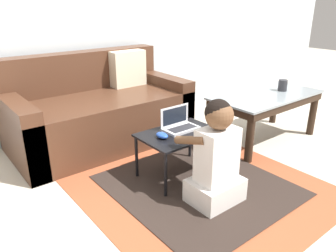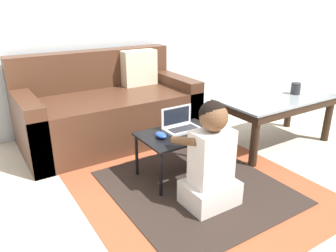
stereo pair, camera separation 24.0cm
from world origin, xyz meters
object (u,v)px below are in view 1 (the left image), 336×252
(couch, at_px, (99,112))
(person_seated, at_px, (216,158))
(laptop_desk, at_px, (180,138))
(laptop, at_px, (180,125))
(cup_on_table, at_px, (283,85))
(coffee_table, at_px, (266,101))
(computer_mouse, at_px, (162,135))

(couch, height_order, person_seated, couch)
(laptop_desk, xyz_separation_m, laptop, (0.05, 0.06, 0.07))
(laptop_desk, bearing_deg, cup_on_table, 0.45)
(coffee_table, bearing_deg, laptop, 178.60)
(couch, bearing_deg, computer_mouse, -89.81)
(couch, xyz_separation_m, laptop, (0.21, -0.94, 0.09))
(person_seated, bearing_deg, laptop_desk, 83.84)
(computer_mouse, height_order, person_seated, person_seated)
(computer_mouse, relative_size, person_seated, 0.15)
(coffee_table, height_order, computer_mouse, coffee_table)
(cup_on_table, bearing_deg, computer_mouse, -179.90)
(laptop, relative_size, cup_on_table, 2.50)
(laptop_desk, distance_m, computer_mouse, 0.17)
(coffee_table, xyz_separation_m, person_seated, (-1.16, -0.46, -0.06))
(couch, relative_size, person_seated, 2.22)
(cup_on_table, bearing_deg, coffee_table, 174.29)
(computer_mouse, height_order, cup_on_table, cup_on_table)
(cup_on_table, bearing_deg, person_seated, -162.48)
(laptop, bearing_deg, cup_on_table, -2.14)
(laptop, distance_m, person_seated, 0.50)
(couch, bearing_deg, laptop_desk, -80.60)
(person_seated, bearing_deg, computer_mouse, 105.06)
(coffee_table, xyz_separation_m, laptop_desk, (-1.12, -0.03, -0.07))
(person_seated, height_order, cup_on_table, person_seated)
(computer_mouse, distance_m, cup_on_table, 1.51)
(couch, height_order, computer_mouse, couch)
(cup_on_table, bearing_deg, laptop, 177.86)
(computer_mouse, xyz_separation_m, cup_on_table, (1.50, 0.00, 0.14))
(laptop_desk, distance_m, cup_on_table, 1.35)
(computer_mouse, bearing_deg, laptop, 13.52)
(computer_mouse, relative_size, cup_on_table, 1.02)
(couch, xyz_separation_m, coffee_table, (1.28, -0.97, 0.10))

